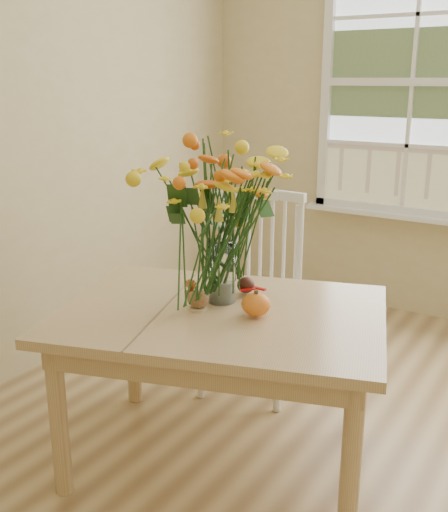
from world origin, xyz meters
The scene contains 6 objects.
dining_table centered at (-0.65, 0.12, 0.59)m, with size 1.50×1.26×0.68m.
windsor_chair centered at (-0.88, 0.80, 0.56)m, with size 0.56×0.54×1.00m.
flower_vase centered at (-0.70, 0.21, 1.06)m, with size 0.53×0.53×0.63m.
pumpkin centered at (-0.50, 0.14, 0.73)m, with size 0.11×0.11×0.09m, color #DC5B19.
turkey_figurine centered at (-0.73, 0.07, 0.73)m, with size 0.09×0.07×0.11m.
dark_gourd centered at (-0.66, 0.34, 0.72)m, with size 0.13×0.09×0.07m.
Camera 1 is at (0.56, -1.75, 1.57)m, focal length 42.00 mm.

